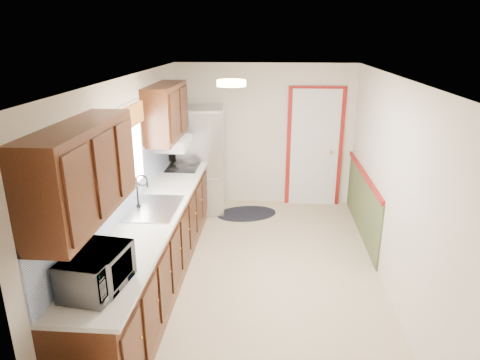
# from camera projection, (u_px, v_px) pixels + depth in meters

# --- Properties ---
(room_shell) EXTENTS (3.20, 5.20, 2.52)m
(room_shell) POSITION_uv_depth(u_px,v_px,m) (260.00, 184.00, 4.91)
(room_shell) COLOR tan
(room_shell) RESTS_ON ground
(kitchen_run) EXTENTS (0.63, 4.00, 2.20)m
(kitchen_run) POSITION_uv_depth(u_px,v_px,m) (150.00, 222.00, 4.85)
(kitchen_run) COLOR #381A0C
(kitchen_run) RESTS_ON ground
(back_wall_trim) EXTENTS (1.12, 2.30, 2.08)m
(back_wall_trim) POSITION_uv_depth(u_px,v_px,m) (324.00, 159.00, 7.03)
(back_wall_trim) COLOR maroon
(back_wall_trim) RESTS_ON ground
(ceiling_fixture) EXTENTS (0.30, 0.30, 0.06)m
(ceiling_fixture) POSITION_uv_depth(u_px,v_px,m) (231.00, 83.00, 4.37)
(ceiling_fixture) COLOR #FFD88C
(ceiling_fixture) RESTS_ON room_shell
(microwave) EXTENTS (0.39, 0.61, 0.39)m
(microwave) POSITION_uv_depth(u_px,v_px,m) (96.00, 267.00, 3.30)
(microwave) COLOR white
(microwave) RESTS_ON kitchen_run
(refrigerator) EXTENTS (0.79, 0.76, 1.74)m
(refrigerator) POSITION_uv_depth(u_px,v_px,m) (201.00, 160.00, 7.03)
(refrigerator) COLOR #B7B7BC
(refrigerator) RESTS_ON ground
(rug) EXTENTS (1.14, 0.90, 0.01)m
(rug) POSITION_uv_depth(u_px,v_px,m) (247.00, 214.00, 7.11)
(rug) COLOR black
(rug) RESTS_ON ground
(cooktop) EXTENTS (0.45, 0.54, 0.02)m
(cooktop) POSITION_uv_depth(u_px,v_px,m) (183.00, 167.00, 6.40)
(cooktop) COLOR black
(cooktop) RESTS_ON kitchen_run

